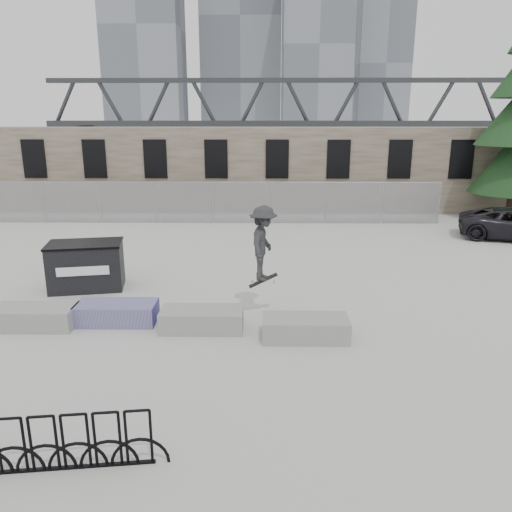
{
  "coord_description": "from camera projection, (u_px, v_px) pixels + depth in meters",
  "views": [
    {
      "loc": [
        2.43,
        -11.51,
        5.01
      ],
      "look_at": [
        2.26,
        1.81,
        1.3
      ],
      "focal_mm": 35.0,
      "sensor_mm": 36.0,
      "label": 1
    }
  ],
  "objects": [
    {
      "name": "planter_center_right",
      "position": [
        202.0,
        318.0,
        12.15
      ],
      "size": [
        2.0,
        0.9,
        0.52
      ],
      "color": "gray",
      "rests_on": "ground"
    },
    {
      "name": "ground",
      "position": [
        165.0,
        325.0,
        12.46
      ],
      "size": [
        120.0,
        120.0,
        0.0
      ],
      "primitive_type": "plane",
      "color": "#BBBBB6",
      "rests_on": "ground"
    },
    {
      "name": "skateboarder",
      "position": [
        263.0,
        243.0,
        12.69
      ],
      "size": [
        0.96,
        1.37,
        2.14
      ],
      "rotation": [
        0.0,
        0.0,
        1.36
      ],
      "color": "#2A2A2C",
      "rests_on": "ground"
    },
    {
      "name": "stone_wall",
      "position": [
        218.0,
        169.0,
        27.5
      ],
      "size": [
        36.0,
        2.58,
        4.5
      ],
      "color": "#67594C",
      "rests_on": "ground"
    },
    {
      "name": "bike_rack",
      "position": [
        44.0,
        445.0,
        7.22
      ],
      "size": [
        3.57,
        0.49,
        0.9
      ],
      "rotation": [
        0.0,
        0.0,
        0.12
      ],
      "color": "black",
      "rests_on": "ground"
    },
    {
      "name": "planter_far_left",
      "position": [
        34.0,
        316.0,
        12.28
      ],
      "size": [
        2.0,
        0.9,
        0.52
      ],
      "color": "gray",
      "rests_on": "ground"
    },
    {
      "name": "skyline_towers",
      "position": [
        245.0,
        33.0,
        97.25
      ],
      "size": [
        58.0,
        28.0,
        48.0
      ],
      "color": "slate",
      "rests_on": "ground"
    },
    {
      "name": "dumpster",
      "position": [
        86.0,
        265.0,
        14.97
      ],
      "size": [
        2.36,
        1.69,
        1.42
      ],
      "rotation": [
        0.0,
        0.0,
        0.18
      ],
      "color": "black",
      "rests_on": "ground"
    },
    {
      "name": "truss_bridge",
      "position": [
        321.0,
        124.0,
        64.21
      ],
      "size": [
        70.0,
        3.0,
        9.8
      ],
      "color": "#2D3033",
      "rests_on": "ground"
    },
    {
      "name": "planter_center_left",
      "position": [
        117.0,
        312.0,
        12.56
      ],
      "size": [
        2.0,
        0.9,
        0.52
      ],
      "color": "navy",
      "rests_on": "ground"
    },
    {
      "name": "planter_offset",
      "position": [
        305.0,
        327.0,
        11.64
      ],
      "size": [
        2.0,
        0.9,
        0.52
      ],
      "color": "gray",
      "rests_on": "ground"
    },
    {
      "name": "chainlink_fence",
      "position": [
        212.0,
        202.0,
        24.22
      ],
      "size": [
        22.06,
        0.06,
        2.02
      ],
      "color": "gray",
      "rests_on": "ground"
    }
  ]
}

